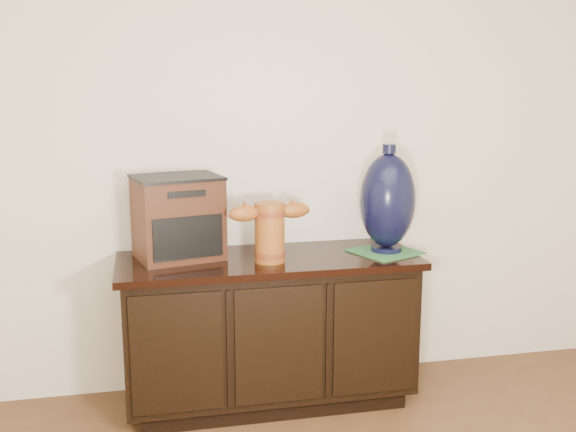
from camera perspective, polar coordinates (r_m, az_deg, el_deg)
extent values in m
plane|color=white|center=(3.46, -2.53, 6.42)|extent=(4.50, 0.00, 4.50)
cube|color=black|center=(3.54, -1.59, -14.73)|extent=(1.29, 0.45, 0.08)
cube|color=black|center=(3.40, -1.63, -9.28)|extent=(1.40, 0.50, 0.64)
cube|color=black|center=(3.29, -1.66, -3.78)|extent=(1.46, 0.56, 0.03)
cube|color=black|center=(3.11, -9.38, -11.44)|extent=(0.41, 0.01, 0.56)
cube|color=black|center=(3.17, -0.76, -10.89)|extent=(0.41, 0.01, 0.56)
cube|color=black|center=(3.28, 7.38, -10.15)|extent=(0.41, 0.01, 0.56)
cylinder|color=#A0551D|center=(3.17, -1.56, -1.40)|extent=(0.16, 0.16, 0.28)
cylinder|color=#46180D|center=(3.20, -1.55, -3.22)|extent=(0.16, 0.16, 0.03)
cylinder|color=#46180D|center=(3.15, -1.57, 0.27)|extent=(0.16, 0.16, 0.03)
ellipsoid|color=#A0551D|center=(3.12, -3.73, 0.21)|extent=(0.16, 0.09, 0.08)
ellipsoid|color=#A0551D|center=(3.19, 0.54, 0.49)|extent=(0.16, 0.09, 0.08)
cube|color=#3C1C0F|center=(3.28, -9.30, -0.21)|extent=(0.45, 0.39, 0.39)
cube|color=black|center=(3.14, -8.44, -1.83)|extent=(0.32, 0.09, 0.20)
cube|color=black|center=(3.24, -9.42, 3.26)|extent=(0.46, 0.40, 0.01)
cube|color=#2E6636|center=(3.41, 8.22, -3.00)|extent=(0.37, 0.37, 0.01)
cylinder|color=black|center=(3.41, 8.31, -2.74)|extent=(0.15, 0.15, 0.02)
ellipsoid|color=black|center=(3.35, 8.43, 1.31)|extent=(0.36, 0.36, 0.47)
cylinder|color=black|center=(3.32, 8.56, 5.65)|extent=(0.07, 0.07, 0.04)
cylinder|color=maroon|center=(3.37, -6.86, -1.75)|extent=(0.07, 0.07, 0.16)
cylinder|color=silver|center=(3.35, -6.90, -0.16)|extent=(0.06, 0.06, 0.03)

